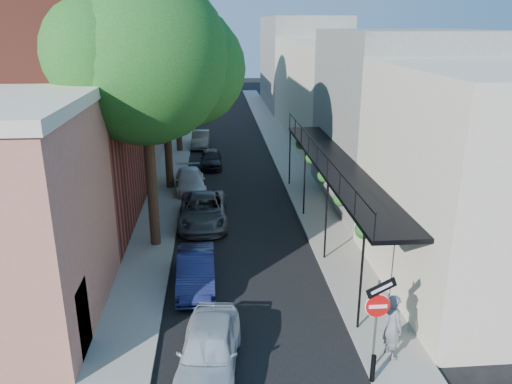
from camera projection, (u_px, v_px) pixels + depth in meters
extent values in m
cube|color=black|center=(228.00, 142.00, 41.17)|extent=(6.00, 64.00, 0.01)
cube|color=gray|center=(180.00, 142.00, 40.84)|extent=(2.00, 64.00, 0.12)
cube|color=gray|center=(277.00, 140.00, 41.46)|extent=(2.00, 64.00, 0.12)
cube|color=beige|center=(82.00, 319.00, 14.44)|extent=(0.10, 1.20, 2.20)
cube|color=maroon|center=(23.00, 98.00, 23.36)|extent=(10.00, 12.00, 12.00)
cube|color=gray|center=(128.00, 53.00, 23.11)|extent=(0.06, 7.00, 4.00)
cube|color=gray|center=(102.00, 95.00, 35.24)|extent=(8.00, 12.00, 9.00)
cube|color=beige|center=(132.00, 70.00, 48.29)|extent=(8.00, 16.00, 10.00)
cube|color=tan|center=(149.00, 68.00, 61.82)|extent=(8.00, 12.00, 8.00)
cube|color=beige|center=(504.00, 183.00, 17.47)|extent=(8.00, 9.00, 8.00)
cube|color=gray|center=(406.00, 119.00, 26.27)|extent=(8.00, 10.00, 9.00)
cube|color=beige|center=(338.00, 92.00, 40.59)|extent=(8.00, 20.00, 8.00)
cube|color=gray|center=(301.00, 62.00, 57.25)|extent=(8.00, 16.00, 10.00)
cube|color=black|center=(338.00, 165.00, 21.50)|extent=(2.00, 16.00, 0.15)
cube|color=black|center=(318.00, 146.00, 21.14)|extent=(0.05, 16.00, 0.05)
cylinder|color=black|center=(361.00, 280.00, 15.37)|extent=(0.08, 0.08, 3.40)
cylinder|color=black|center=(290.00, 157.00, 29.52)|extent=(0.08, 0.08, 3.40)
sphere|color=#194C15|center=(364.00, 230.00, 15.94)|extent=(0.60, 0.60, 0.60)
sphere|color=#194C15|center=(324.00, 176.00, 21.60)|extent=(0.60, 0.60, 0.60)
sphere|color=#194C15|center=(301.00, 144.00, 27.26)|extent=(0.60, 0.60, 0.60)
cylinder|color=#595B60|center=(375.00, 328.00, 13.59)|extent=(0.07, 0.07, 2.90)
cylinder|color=red|center=(378.00, 306.00, 13.33)|extent=(0.66, 0.04, 0.66)
cube|color=white|center=(378.00, 307.00, 13.30)|extent=(0.50, 0.02, 0.10)
cylinder|color=white|center=(378.00, 306.00, 13.34)|extent=(0.70, 0.02, 0.70)
cube|color=black|center=(381.00, 288.00, 13.14)|extent=(0.89, 0.15, 0.58)
cube|color=white|center=(382.00, 289.00, 13.11)|extent=(0.60, 0.10, 0.31)
cylinder|color=black|center=(373.00, 368.00, 13.40)|extent=(0.14, 0.14, 0.80)
cylinder|color=#311D13|center=(151.00, 170.00, 20.88)|extent=(0.44, 0.44, 7.00)
sphere|color=#194C15|center=(143.00, 58.00, 19.42)|extent=(6.80, 6.80, 6.80)
sphere|color=#194C15|center=(189.00, 69.00, 20.68)|extent=(4.76, 4.76, 4.76)
cylinder|color=#311D13|center=(168.00, 137.00, 28.54)|extent=(0.44, 0.44, 6.30)
sphere|color=#194C15|center=(163.00, 64.00, 27.23)|extent=(6.00, 6.00, 6.00)
sphere|color=#194C15|center=(192.00, 71.00, 28.36)|extent=(4.20, 4.20, 4.20)
cylinder|color=#311D13|center=(177.00, 103.00, 36.86)|extent=(0.44, 0.44, 7.35)
sphere|color=#194C15|center=(174.00, 37.00, 35.34)|extent=(7.00, 7.00, 7.00)
sphere|color=#194C15|center=(199.00, 43.00, 36.63)|extent=(4.90, 4.90, 4.90)
imported|color=silver|center=(209.00, 349.00, 13.90)|extent=(2.08, 4.25, 1.39)
imported|color=#161C47|center=(196.00, 271.00, 18.42)|extent=(1.44, 3.94, 1.29)
imported|color=#4C4E53|center=(203.00, 211.00, 24.20)|extent=(2.29, 4.93, 1.37)
imported|color=white|center=(190.00, 181.00, 29.07)|extent=(2.05, 4.25, 1.19)
imported|color=black|center=(211.00, 159.00, 33.79)|extent=(1.45, 3.54, 1.20)
imported|color=gray|center=(201.00, 139.00, 39.37)|extent=(1.44, 3.82, 1.25)
imported|color=slate|center=(393.00, 326.00, 14.24)|extent=(0.66, 0.83, 1.99)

